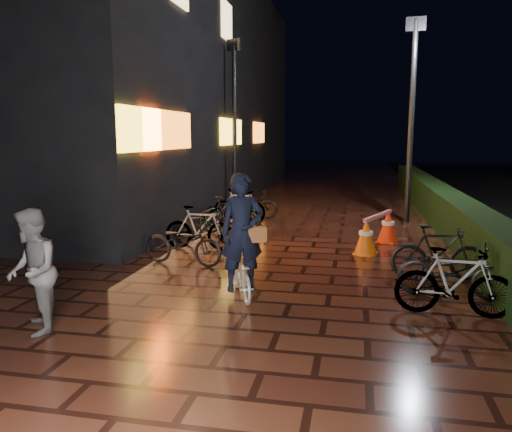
% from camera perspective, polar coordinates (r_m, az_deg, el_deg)
% --- Properties ---
extents(ground, '(80.00, 80.00, 0.00)m').
position_cam_1_polar(ground, '(8.60, 4.86, -7.58)').
color(ground, '#381911').
rests_on(ground, ground).
extents(hedge, '(0.70, 20.00, 1.00)m').
position_cam_1_polar(hedge, '(16.47, 19.70, 1.76)').
color(hedge, black).
rests_on(hedge, ground).
extents(bystander_person, '(0.94, 0.98, 1.60)m').
position_cam_1_polar(bystander_person, '(6.85, -24.23, -5.80)').
color(bystander_person, slate).
rests_on(bystander_person, ground).
extents(storefront_block, '(12.09, 22.00, 9.00)m').
position_cam_1_polar(storefront_block, '(22.36, -16.86, 13.99)').
color(storefront_block, black).
rests_on(storefront_block, ground).
extents(lamp_post_hedge, '(0.54, 0.16, 5.65)m').
position_cam_1_polar(lamp_post_hedge, '(14.82, 17.37, 11.22)').
color(lamp_post_hedge, black).
rests_on(lamp_post_hedge, ground).
extents(lamp_post_sf, '(0.52, 0.29, 5.57)m').
position_cam_1_polar(lamp_post_sf, '(16.87, -2.48, 11.18)').
color(lamp_post_sf, black).
rests_on(lamp_post_sf, ground).
extents(cyclist, '(0.96, 1.42, 1.92)m').
position_cam_1_polar(cyclist, '(7.65, -1.64, -4.12)').
color(cyclist, silver).
rests_on(cyclist, ground).
extents(traffic_barrier, '(1.06, 1.87, 0.77)m').
position_cam_1_polar(traffic_barrier, '(11.38, 13.72, -1.68)').
color(traffic_barrier, '#E25C0B').
rests_on(traffic_barrier, ground).
extents(cart_assembly, '(0.58, 0.62, 0.93)m').
position_cam_1_polar(cart_assembly, '(10.82, 23.78, -2.24)').
color(cart_assembly, black).
rests_on(cart_assembly, ground).
extents(parked_bikes_storefront, '(1.85, 6.37, 0.96)m').
position_cam_1_polar(parked_bikes_storefront, '(12.51, -3.78, -0.15)').
color(parked_bikes_storefront, black).
rests_on(parked_bikes_storefront, ground).
extents(parked_bikes_hedge, '(1.79, 2.33, 0.96)m').
position_cam_1_polar(parked_bikes_hedge, '(8.28, 21.12, -5.51)').
color(parked_bikes_hedge, black).
rests_on(parked_bikes_hedge, ground).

